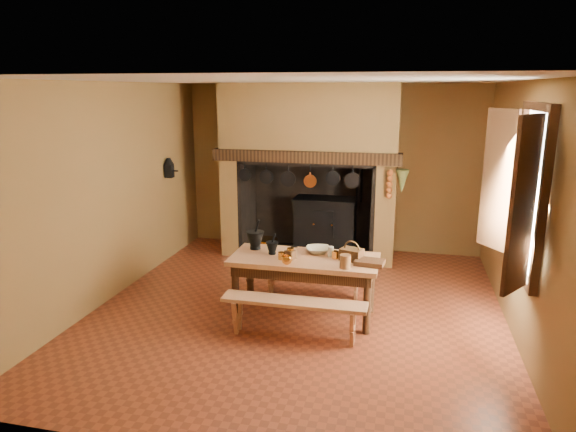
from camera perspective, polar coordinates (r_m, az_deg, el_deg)
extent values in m
plane|color=brown|center=(6.56, 1.12, -10.40)|extent=(5.50, 5.50, 0.00)
plane|color=silver|center=(5.98, 1.26, 14.85)|extent=(5.50, 5.50, 0.00)
cube|color=brown|center=(8.79, 4.91, 5.34)|extent=(5.00, 0.02, 2.80)
cube|color=brown|center=(7.06, -19.10, 2.52)|extent=(0.02, 5.50, 2.80)
cube|color=brown|center=(6.13, 24.71, 0.35)|extent=(0.02, 5.50, 2.80)
cube|color=brown|center=(3.58, -8.02, -7.55)|extent=(5.00, 0.02, 2.80)
cube|color=brown|center=(8.71, -5.71, 5.25)|extent=(0.30, 0.90, 2.80)
cube|color=brown|center=(8.26, 11.01, 4.59)|extent=(0.30, 0.90, 2.80)
cube|color=brown|center=(8.31, 2.49, 10.44)|extent=(2.20, 0.90, 1.20)
cube|color=black|center=(7.97, 1.92, 6.61)|extent=(2.95, 0.22, 0.18)
cube|color=black|center=(8.91, 2.90, 1.58)|extent=(2.20, 0.06, 1.60)
cube|color=black|center=(8.72, 2.34, -4.08)|extent=(2.20, 0.90, 0.02)
cube|color=black|center=(8.70, 4.17, -1.13)|extent=(1.00, 0.50, 0.90)
cube|color=black|center=(8.57, 4.20, 1.87)|extent=(1.04, 0.54, 0.04)
cube|color=black|center=(8.42, 3.91, -0.92)|extent=(0.35, 0.02, 0.45)
cylinder|color=black|center=(8.46, 7.96, 3.90)|extent=(0.10, 0.10, 0.70)
cylinder|color=orange|center=(8.43, 2.88, -0.89)|extent=(0.03, 0.03, 0.03)
cylinder|color=orange|center=(8.38, 4.90, -1.01)|extent=(0.03, 0.03, 0.03)
cylinder|color=orange|center=(8.86, -2.43, -3.18)|extent=(0.40, 0.40, 0.20)
cylinder|color=orange|center=(8.62, -2.56, -3.74)|extent=(0.34, 0.34, 0.18)
cube|color=black|center=(9.01, -3.49, -3.03)|extent=(0.18, 0.18, 0.16)
cone|color=#4D582A|center=(7.76, 12.55, 3.77)|extent=(0.20, 0.20, 0.35)
cube|color=white|center=(5.68, 25.58, 2.38)|extent=(0.02, 1.00, 1.60)
cube|color=#3D2513|center=(5.59, 26.19, 10.86)|extent=(0.08, 1.16, 0.08)
cube|color=#3D2513|center=(5.88, 24.44, -5.63)|extent=(0.08, 1.16, 0.08)
cube|color=#3D2513|center=(4.98, 24.60, 1.03)|extent=(0.29, 0.39, 1.60)
cube|color=#3D2513|center=(6.30, 22.27, 3.72)|extent=(0.29, 0.39, 1.60)
cube|color=black|center=(8.35, -13.06, 4.93)|extent=(0.12, 0.12, 0.22)
cone|color=black|center=(8.33, -13.12, 5.95)|extent=(0.16, 0.16, 0.10)
cylinder|color=black|center=(8.31, -12.50, 4.92)|extent=(0.12, 0.02, 0.02)
cube|color=tan|center=(6.14, 1.85, -4.83)|extent=(1.75, 0.78, 0.06)
cube|color=#3D2513|center=(6.17, 1.84, -5.69)|extent=(1.63, 0.66, 0.14)
cylinder|color=#3D2513|center=(6.20, -5.86, -8.45)|extent=(0.09, 0.09, 0.70)
cylinder|color=#3D2513|center=(5.91, 8.78, -9.70)|extent=(0.09, 0.09, 0.70)
cylinder|color=#3D2513|center=(6.72, -4.25, -6.62)|extent=(0.09, 0.09, 0.70)
cylinder|color=#3D2513|center=(6.45, 9.19, -7.66)|extent=(0.09, 0.09, 0.70)
cube|color=tan|center=(5.71, 0.65, -9.51)|extent=(1.61, 0.28, 0.04)
cube|color=tan|center=(6.79, 2.79, -6.10)|extent=(1.41, 0.25, 0.04)
cylinder|color=black|center=(6.44, -3.65, -3.50)|extent=(0.13, 0.13, 0.04)
cone|color=black|center=(6.41, -3.67, -2.54)|extent=(0.23, 0.23, 0.19)
cylinder|color=black|center=(6.35, -3.46, -1.18)|extent=(0.09, 0.06, 0.18)
cylinder|color=black|center=(6.24, -1.77, -4.13)|extent=(0.09, 0.09, 0.03)
cone|color=black|center=(6.21, -1.78, -3.46)|extent=(0.15, 0.15, 0.13)
cylinder|color=black|center=(6.18, -1.62, -2.52)|extent=(0.06, 0.03, 0.12)
cube|color=#3D2513|center=(6.05, 0.27, -4.31)|extent=(0.14, 0.14, 0.11)
cylinder|color=orange|center=(6.03, 0.27, -3.71)|extent=(0.08, 0.08, 0.03)
cylinder|color=black|center=(6.01, 0.69, -3.45)|extent=(0.09, 0.05, 0.03)
cylinder|color=orange|center=(6.03, -0.74, -4.44)|extent=(0.09, 0.09, 0.09)
cylinder|color=orange|center=(6.09, 5.28, -4.31)|extent=(0.10, 0.10, 0.09)
imported|color=#BFB593|center=(6.28, 3.38, -3.79)|extent=(0.35, 0.35, 0.07)
cylinder|color=brown|center=(5.77, 6.38, -5.05)|extent=(0.13, 0.13, 0.16)
cylinder|color=beige|center=(6.15, 4.78, -3.96)|extent=(0.09, 0.09, 0.12)
cube|color=#4C3417|center=(6.04, 7.08, -4.27)|extent=(0.29, 0.25, 0.14)
torus|color=#4C3417|center=(6.02, 7.10, -3.64)|extent=(0.19, 0.08, 0.20)
cube|color=#3D2513|center=(5.93, 9.05, -5.11)|extent=(0.35, 0.27, 0.06)
imported|color=orange|center=(5.87, -0.13, -4.91)|extent=(0.14, 0.14, 0.10)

